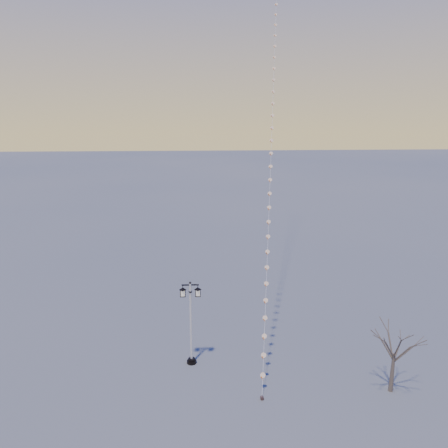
{
  "coord_description": "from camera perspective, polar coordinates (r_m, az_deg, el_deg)",
  "views": [
    {
      "loc": [
        -1.81,
        -21.99,
        15.25
      ],
      "look_at": [
        -0.19,
        5.25,
        8.37
      ],
      "focal_mm": 36.9,
      "sensor_mm": 36.0,
      "label": 1
    }
  ],
  "objects": [
    {
      "name": "ground",
      "position": [
        26.83,
        1.14,
        -20.5
      ],
      "size": [
        300.0,
        300.0,
        0.0
      ],
      "primitive_type": "plane",
      "color": "#5D605E",
      "rests_on": "ground"
    },
    {
      "name": "street_lamp",
      "position": [
        28.28,
        -4.13,
        -11.65
      ],
      "size": [
        1.36,
        0.59,
        5.34
      ],
      "rotation": [
        0.0,
        0.0,
        -0.02
      ],
      "color": "black",
      "rests_on": "ground"
    },
    {
      "name": "bare_tree",
      "position": [
        27.3,
        20.43,
        -13.68
      ],
      "size": [
        2.53,
        2.53,
        4.2
      ],
      "rotation": [
        0.0,
        0.0,
        -0.01
      ],
      "color": "brown",
      "rests_on": "ground"
    },
    {
      "name": "kite_train",
      "position": [
        38.36,
        6.07,
        15.67
      ],
      "size": [
        6.26,
        33.14,
        32.86
      ],
      "rotation": [
        0.0,
        0.0,
        -0.3
      ],
      "color": "#382620",
      "rests_on": "ground"
    }
  ]
}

